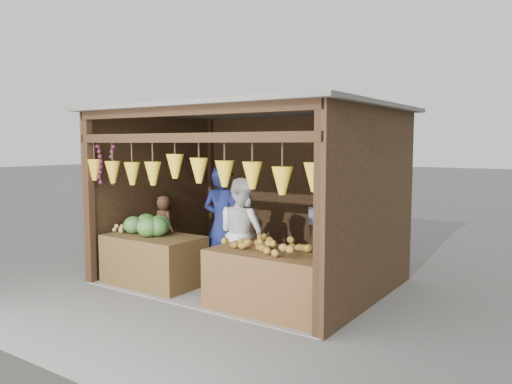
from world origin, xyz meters
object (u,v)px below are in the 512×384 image
vendor_seated (163,223)px  woman_standing (242,233)px  counter_right (273,282)px  man_standing (223,225)px  counter_left (154,260)px

vendor_seated → woman_standing: bearing=-176.5°
counter_right → man_standing: (-1.34, 0.69, 0.51)m
counter_left → man_standing: (0.79, 0.68, 0.52)m
counter_right → man_standing: size_ratio=0.92×
counter_left → woman_standing: 1.42m
counter_left → woman_standing: (1.21, 0.61, 0.44)m
counter_left → counter_right: counter_right is taller
counter_left → counter_right: bearing=-0.4°
counter_left → vendor_seated: size_ratio=1.53×
counter_right → vendor_seated: (-2.87, 0.98, 0.37)m
man_standing → woman_standing: 0.43m
counter_right → woman_standing: bearing=146.0°
counter_left → counter_right: (2.13, -0.01, 0.01)m
man_standing → vendor_seated: man_standing is taller
counter_left → counter_right: 2.13m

